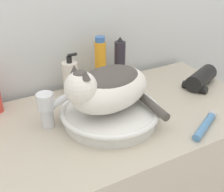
{
  "coord_description": "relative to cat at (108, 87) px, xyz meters",
  "views": [
    {
      "loc": [
        -0.35,
        -0.47,
        1.4
      ],
      "look_at": [
        0.05,
        0.26,
        0.95
      ],
      "focal_mm": 45.0,
      "sensor_mm": 36.0,
      "label": 1
    }
  ],
  "objects": [
    {
      "name": "wall_back",
      "position": [
        -0.04,
        0.37,
        0.22
      ],
      "size": [
        8.0,
        0.05,
        2.4
      ],
      "color": "silver",
      "rests_on": "ground_plane"
    },
    {
      "name": "hair_dryer",
      "position": [
        0.49,
        0.05,
        -0.1
      ],
      "size": [
        0.21,
        0.15,
        0.07
      ],
      "rotation": [
        0.0,
        0.0,
        0.41
      ],
      "color": "black",
      "rests_on": "vanity_counter"
    },
    {
      "name": "cat",
      "position": [
        0.0,
        0.0,
        0.0
      ],
      "size": [
        0.34,
        0.3,
        0.18
      ],
      "rotation": [
        0.0,
        0.0,
        3.38
      ],
      "color": "silver",
      "rests_on": "sink_basin"
    },
    {
      "name": "sink_basin",
      "position": [
        0.01,
        0.0,
        -0.11
      ],
      "size": [
        0.36,
        0.36,
        0.05
      ],
      "color": "silver",
      "rests_on": "vanity_counter"
    },
    {
      "name": "hairspray_can_black",
      "position": [
        0.2,
        0.26,
        -0.04
      ],
      "size": [
        0.05,
        0.05,
        0.21
      ],
      "color": "#28232D",
      "rests_on": "vanity_counter"
    },
    {
      "name": "soap_pump_bottle",
      "position": [
        -0.03,
        0.26,
        -0.06
      ],
      "size": [
        0.06,
        0.06,
        0.17
      ],
      "color": "silver",
      "rests_on": "vanity_counter"
    },
    {
      "name": "shampoo_bottle_tall",
      "position": [
        0.1,
        0.26,
        -0.03
      ],
      "size": [
        0.05,
        0.05,
        0.22
      ],
      "color": "orange",
      "rests_on": "vanity_counter"
    },
    {
      "name": "cream_tube",
      "position": [
        0.27,
        -0.2,
        -0.12
      ],
      "size": [
        0.17,
        0.1,
        0.03
      ],
      "rotation": [
        0.0,
        0.0,
        0.47
      ],
      "color": "#4C7FB2",
      "rests_on": "vanity_counter"
    },
    {
      "name": "faucet",
      "position": [
        -0.18,
        0.07,
        -0.06
      ],
      "size": [
        0.16,
        0.08,
        0.15
      ],
      "rotation": [
        0.0,
        0.0,
        -0.31
      ],
      "color": "silver",
      "rests_on": "vanity_counter"
    }
  ]
}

